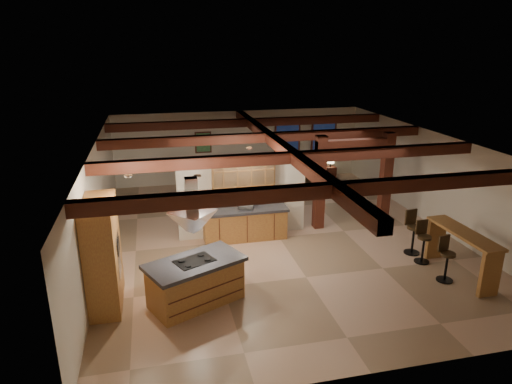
# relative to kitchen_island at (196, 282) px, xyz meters

# --- Properties ---
(ground) EXTENTS (12.00, 12.00, 0.00)m
(ground) POSITION_rel_kitchen_island_xyz_m (2.75, 3.01, -0.52)
(ground) COLOR tan
(ground) RESTS_ON ground
(room_walls) EXTENTS (12.00, 12.00, 12.00)m
(room_walls) POSITION_rel_kitchen_island_xyz_m (2.75, 3.01, 1.26)
(room_walls) COLOR beige
(room_walls) RESTS_ON ground
(ceiling_beams) EXTENTS (10.00, 12.00, 0.28)m
(ceiling_beams) POSITION_rel_kitchen_island_xyz_m (2.75, 3.01, 2.24)
(ceiling_beams) COLOR #3F190F
(ceiling_beams) RESTS_ON room_walls
(timber_posts) EXTENTS (2.50, 0.30, 2.90)m
(timber_posts) POSITION_rel_kitchen_island_xyz_m (5.25, 3.51, 1.24)
(timber_posts) COLOR #3F190F
(timber_posts) RESTS_ON ground
(partition_wall) EXTENTS (3.80, 0.18, 2.20)m
(partition_wall) POSITION_rel_kitchen_island_xyz_m (1.75, 3.51, 0.58)
(partition_wall) COLOR beige
(partition_wall) RESTS_ON ground
(pantry_cabinet) EXTENTS (0.67, 1.60, 2.40)m
(pantry_cabinet) POSITION_rel_kitchen_island_xyz_m (-1.91, 0.41, 0.68)
(pantry_cabinet) COLOR #A47B35
(pantry_cabinet) RESTS_ON ground
(back_counter) EXTENTS (2.50, 0.66, 0.94)m
(back_counter) POSITION_rel_kitchen_island_xyz_m (1.75, 3.12, -0.05)
(back_counter) COLOR #A47B35
(back_counter) RESTS_ON ground
(upper_display_cabinet) EXTENTS (1.80, 0.36, 0.95)m
(upper_display_cabinet) POSITION_rel_kitchen_island_xyz_m (1.75, 3.32, 1.33)
(upper_display_cabinet) COLOR #A47B35
(upper_display_cabinet) RESTS_ON partition_wall
(range_hood) EXTENTS (1.10, 1.10, 1.40)m
(range_hood) POSITION_rel_kitchen_island_xyz_m (0.00, 0.00, 1.26)
(range_hood) COLOR silver
(range_hood) RESTS_ON room_walls
(back_windows) EXTENTS (2.70, 0.07, 1.70)m
(back_windows) POSITION_rel_kitchen_island_xyz_m (5.55, 8.94, 0.98)
(back_windows) COLOR #3F190F
(back_windows) RESTS_ON room_walls
(framed_art) EXTENTS (0.65, 0.05, 0.85)m
(framed_art) POSITION_rel_kitchen_island_xyz_m (1.25, 8.95, 1.18)
(framed_art) COLOR #3F190F
(framed_art) RESTS_ON room_walls
(recessed_cans) EXTENTS (3.16, 2.46, 0.03)m
(recessed_cans) POSITION_rel_kitchen_island_xyz_m (0.22, 1.08, 2.35)
(recessed_cans) COLOR silver
(recessed_cans) RESTS_ON room_walls
(kitchen_island) EXTENTS (2.36, 1.88, 1.04)m
(kitchen_island) POSITION_rel_kitchen_island_xyz_m (0.00, 0.00, 0.00)
(kitchen_island) COLOR #A47B35
(kitchen_island) RESTS_ON ground
(dining_table) EXTENTS (1.89, 1.51, 0.58)m
(dining_table) POSITION_rel_kitchen_island_xyz_m (2.71, 5.35, -0.23)
(dining_table) COLOR #3A1E0E
(dining_table) RESTS_ON ground
(sofa) EXTENTS (2.08, 1.47, 0.57)m
(sofa) POSITION_rel_kitchen_island_xyz_m (5.17, 8.05, -0.24)
(sofa) COLOR black
(sofa) RESTS_ON ground
(microwave) EXTENTS (0.47, 0.40, 0.22)m
(microwave) POSITION_rel_kitchen_island_xyz_m (1.80, 3.12, 0.53)
(microwave) COLOR #AEAEB2
(microwave) RESTS_ON back_counter
(bar_counter) EXTENTS (0.62, 2.24, 1.17)m
(bar_counter) POSITION_rel_kitchen_island_xyz_m (6.48, -0.21, 0.27)
(bar_counter) COLOR #A47B35
(bar_counter) RESTS_ON ground
(side_table) EXTENTS (0.45, 0.45, 0.51)m
(side_table) POSITION_rel_kitchen_island_xyz_m (6.53, 8.45, -0.27)
(side_table) COLOR #3F190F
(side_table) RESTS_ON ground
(table_lamp) EXTENTS (0.31, 0.31, 0.36)m
(table_lamp) POSITION_rel_kitchen_island_xyz_m (6.53, 8.45, 0.24)
(table_lamp) COLOR black
(table_lamp) RESTS_ON side_table
(bar_stool_a) EXTENTS (0.40, 0.41, 1.13)m
(bar_stool_a) POSITION_rel_kitchen_island_xyz_m (5.97, -0.34, 0.05)
(bar_stool_a) COLOR black
(bar_stool_a) RESTS_ON ground
(bar_stool_b) EXTENTS (0.42, 0.44, 1.21)m
(bar_stool_b) POSITION_rel_kitchen_island_xyz_m (6.01, 1.21, 0.10)
(bar_stool_b) COLOR black
(bar_stool_b) RESTS_ON ground
(bar_stool_c) EXTENTS (0.39, 0.39, 1.13)m
(bar_stool_c) POSITION_rel_kitchen_island_xyz_m (5.99, 0.67, 0.05)
(bar_stool_c) COLOR black
(bar_stool_c) RESTS_ON ground
(dining_chairs) EXTENTS (2.63, 2.63, 1.33)m
(dining_chairs) POSITION_rel_kitchen_island_xyz_m (2.71, 5.35, 0.15)
(dining_chairs) COLOR #3F190F
(dining_chairs) RESTS_ON ground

